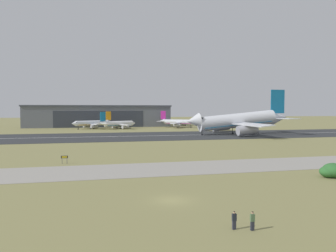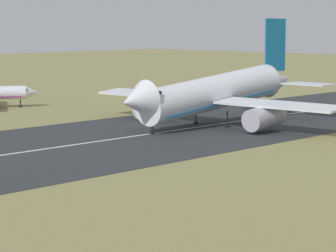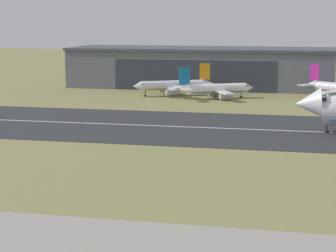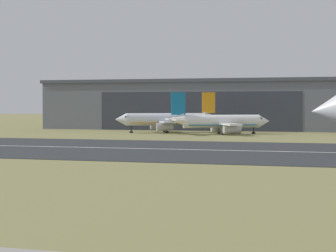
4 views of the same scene
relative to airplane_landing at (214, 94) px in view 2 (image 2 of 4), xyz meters
The scene contains 2 objects.
ground_plane 71.78m from the airplane_landing, 138.31° to the right, with size 745.55×745.55×0.00m, color olive.
airplane_landing is the anchor object (origin of this frame).
Camera 2 is at (-60.06, 0.58, 18.87)m, focal length 85.00 mm.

